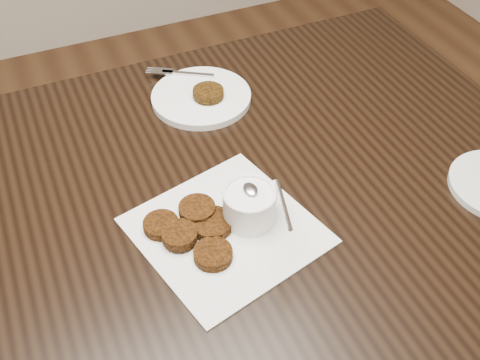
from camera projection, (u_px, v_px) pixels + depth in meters
name	position (u px, v px, depth m)	size (l,w,h in m)	color
table	(175.00, 345.00, 1.22)	(1.54, 0.99, 0.75)	black
napkin	(226.00, 230.00, 0.95)	(0.27, 0.27, 0.00)	white
sauce_ramekin	(250.00, 192.00, 0.92)	(0.12, 0.12, 0.12)	white
patty_cluster	(194.00, 227.00, 0.94)	(0.21, 0.21, 0.02)	#5F2F0C
plate_with_patty	(201.00, 94.00, 1.20)	(0.21, 0.21, 0.03)	white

